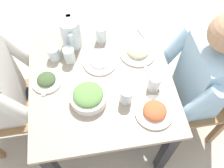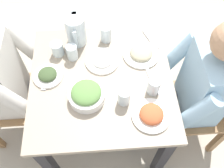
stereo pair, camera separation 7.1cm
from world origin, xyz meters
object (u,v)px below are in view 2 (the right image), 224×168
water_glass_far_left (106,34)px  water_glass_far_right (124,97)px  plate_yoghurt (102,60)px  plate_beans (141,53)px  diner_near (18,82)px  diner_far (187,91)px  water_glass_by_pitcher (154,86)px  chair_far (213,101)px  water_glass_near_right (57,49)px  plate_rice_curry (151,115)px  water_glass_near_left (72,52)px  plate_dolmas (48,75)px  water_pitcher (76,31)px  dining_table (102,92)px  salad_bowl (87,94)px

water_glass_far_left → water_glass_far_right: bearing=8.8°
plate_yoghurt → plate_beans: bearing=97.9°
plate_beans → diner_near: bearing=-83.8°
diner_far → water_glass_by_pitcher: 0.27m
chair_far → water_glass_near_right: bearing=-105.7°
water_glass_by_pitcher → plate_beans: bearing=-172.9°
diner_near → water_glass_far_right: 0.68m
chair_far → plate_rice_curry: (0.19, -0.47, 0.25)m
water_glass_near_left → water_glass_far_left: bearing=121.4°
water_glass_far_right → plate_dolmas: bearing=-114.5°
diner_near → plate_beans: 0.77m
diner_near → water_pitcher: (-0.22, 0.37, 0.19)m
plate_rice_curry → water_glass_far_left: 0.59m
water_pitcher → diner_far: bearing=60.8°
water_glass_far_right → water_glass_near_right: size_ratio=1.18×
diner_near → water_glass_by_pitcher: bearing=77.5°
dining_table → water_glass_far_right: bearing=37.9°
chair_far → water_glass_near_left: 0.95m
water_glass_by_pitcher → water_pitcher: bearing=-133.6°
plate_yoghurt → water_glass_near_right: bearing=-107.3°
water_glass_near_left → water_glass_by_pitcher: bearing=58.8°
plate_rice_curry → water_glass_near_left: (-0.42, -0.41, 0.03)m
diner_near → diner_far: bearing=82.2°
dining_table → plate_rice_curry: plate_rice_curry is taller
chair_far → water_glass_far_left: size_ratio=7.81×
water_glass_far_right → chair_far: bearing=98.5°
plate_rice_curry → plate_yoghurt: 0.44m
plate_beans → water_glass_far_left: (-0.14, -0.20, 0.04)m
plate_yoghurt → plate_rice_curry: bearing=32.1°
water_glass_far_right → diner_near: bearing=-110.1°
water_glass_near_left → diner_near: bearing=-74.8°
plate_yoghurt → water_glass_near_left: water_glass_near_left is taller
salad_bowl → water_glass_near_left: water_glass_near_left is taller
plate_beans → plate_rice_curry: bearing=-0.2°
water_glass_far_right → diner_far: bearing=102.7°
diner_near → salad_bowl: diner_near is taller
chair_far → water_pitcher: size_ratio=4.55×
water_pitcher → water_glass_far_right: (0.45, 0.25, -0.05)m
diner_near → water_glass_far_left: size_ratio=10.48×
plate_dolmas → water_glass_far_right: size_ratio=1.69×
diner_far → water_pitcher: diner_far is taller
water_pitcher → water_glass_far_left: size_ratio=1.72×
plate_rice_curry → plate_yoghurt: plate_rice_curry is taller
plate_yoghurt → water_glass_by_pitcher: water_glass_by_pitcher is taller
water_glass_by_pitcher → water_glass_near_right: water_glass_by_pitcher is taller
plate_dolmas → water_glass_near_left: bearing=133.1°
diner_near → plate_beans: (-0.08, 0.76, 0.11)m
plate_rice_curry → water_pitcher: bearing=-145.0°
plate_dolmas → plate_rice_curry: bearing=62.3°
water_glass_far_right → dining_table: bearing=-142.1°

